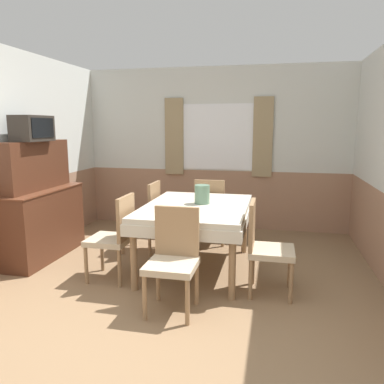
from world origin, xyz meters
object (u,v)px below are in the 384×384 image
at_px(chair_head_near, 173,256).
at_px(tv, 32,128).
at_px(sideboard, 41,209).
at_px(dining_table, 196,214).
at_px(chair_left_far, 145,214).
at_px(chair_right_near, 265,245).
at_px(vase, 202,194).
at_px(chair_head_window, 211,209).
at_px(chair_left_near, 115,235).

bearing_deg(chair_head_near, tv, -24.28).
bearing_deg(sideboard, chair_head_near, -26.02).
distance_m(dining_table, chair_left_far, 0.95).
bearing_deg(chair_right_near, vase, -127.66).
xyz_separation_m(dining_table, chair_head_window, (0.00, 1.00, -0.16)).
bearing_deg(vase, chair_left_far, 155.22).
distance_m(chair_right_near, tv, 3.03).
xyz_separation_m(chair_left_far, sideboard, (-1.22, -0.51, 0.13)).
distance_m(chair_left_near, chair_head_near, 0.95).
bearing_deg(chair_right_near, chair_left_far, -121.26).
relative_size(sideboard, vase, 6.75).
relative_size(chair_right_near, chair_left_near, 1.00).
xyz_separation_m(sideboard, vase, (2.06, 0.12, 0.25)).
bearing_deg(vase, chair_left_near, -145.71).
bearing_deg(chair_head_near, sideboard, -26.02).
relative_size(chair_left_near, chair_head_near, 1.00).
distance_m(dining_table, tv, 2.21).
relative_size(chair_head_near, sideboard, 0.63).
bearing_deg(dining_table, chair_head_window, 90.00).
xyz_separation_m(dining_table, chair_left_far, (-0.80, 0.48, -0.16)).
bearing_deg(chair_head_window, chair_head_near, -90.00).
xyz_separation_m(chair_head_window, chair_left_near, (-0.80, -1.49, 0.00)).
distance_m(chair_head_near, sideboard, 2.24).
height_order(chair_left_near, sideboard, sideboard).
xyz_separation_m(chair_head_near, tv, (-1.99, 0.90, 1.13)).
relative_size(chair_head_near, tv, 1.82).
xyz_separation_m(chair_left_near, sideboard, (-1.22, 0.46, 0.13)).
height_order(chair_left_far, vase, vase).
relative_size(chair_head_window, chair_left_near, 1.00).
height_order(chair_head_near, sideboard, sideboard).
xyz_separation_m(chair_right_near, chair_left_far, (-1.59, 0.97, 0.00)).
bearing_deg(chair_left_near, vase, -55.71).
height_order(chair_head_window, chair_head_near, same).
bearing_deg(chair_head_near, chair_right_near, -146.85).
height_order(chair_head_window, vase, vase).
xyz_separation_m(dining_table, chair_left_near, (-0.80, -0.48, -0.16)).
bearing_deg(tv, vase, 5.68).
xyz_separation_m(chair_right_near, sideboard, (-2.81, 0.46, 0.13)).
bearing_deg(sideboard, chair_right_near, -9.34).
height_order(chair_right_near, vase, vase).
distance_m(chair_left_far, chair_head_near, 1.69).
distance_m(chair_right_near, chair_head_near, 0.95).
relative_size(chair_head_window, chair_head_near, 1.00).
height_order(chair_left_near, vase, vase).
bearing_deg(dining_table, chair_right_near, -31.26).
xyz_separation_m(chair_left_near, tv, (-1.19, 0.38, 1.13)).
bearing_deg(chair_left_near, sideboard, 69.18).
xyz_separation_m(chair_head_window, vase, (0.05, -0.91, 0.38)).
bearing_deg(chair_right_near, chair_head_window, -151.83).
distance_m(chair_left_near, vase, 1.09).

